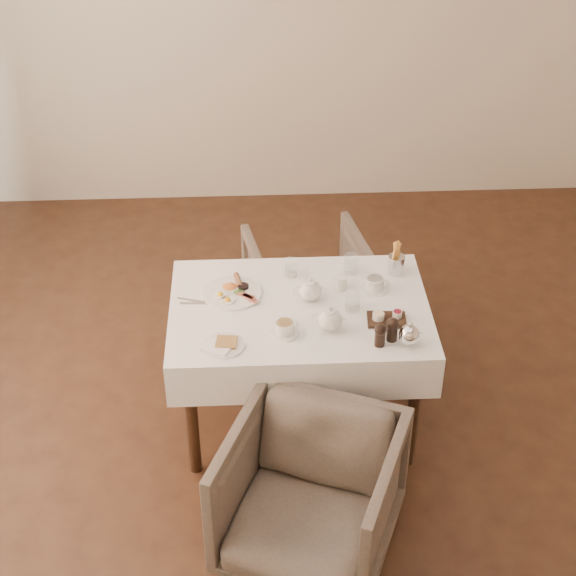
% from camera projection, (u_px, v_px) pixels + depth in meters
% --- Properties ---
extents(table, '(1.28, 0.88, 0.75)m').
position_uv_depth(table, '(299.00, 325.00, 4.40)').
color(table, black).
rests_on(table, ground).
extents(armchair_near, '(0.95, 0.96, 0.68)m').
position_uv_depth(armchair_near, '(310.00, 496.00, 3.89)').
color(armchair_near, '#4C4338').
rests_on(armchair_near, ground).
extents(armchair_far, '(0.79, 0.81, 0.63)m').
position_uv_depth(armchair_far, '(308.00, 287.00, 5.24)').
color(armchair_far, '#4C4338').
rests_on(armchair_far, ground).
extents(breakfast_plate, '(0.29, 0.29, 0.04)m').
position_uv_depth(breakfast_plate, '(232.00, 292.00, 4.42)').
color(breakfast_plate, white).
rests_on(breakfast_plate, table).
extents(side_plate, '(0.21, 0.19, 0.02)m').
position_uv_depth(side_plate, '(223.00, 346.00, 4.07)').
color(side_plate, white).
rests_on(side_plate, table).
extents(teapot_centre, '(0.17, 0.13, 0.13)m').
position_uv_depth(teapot_centre, '(310.00, 289.00, 4.35)').
color(teapot_centre, white).
rests_on(teapot_centre, table).
extents(teapot_front, '(0.18, 0.15, 0.13)m').
position_uv_depth(teapot_front, '(330.00, 318.00, 4.15)').
color(teapot_front, white).
rests_on(teapot_front, table).
extents(creamer, '(0.08, 0.08, 0.07)m').
position_uv_depth(creamer, '(341.00, 282.00, 4.44)').
color(creamer, white).
rests_on(creamer, table).
extents(teacup_near, '(0.14, 0.14, 0.07)m').
position_uv_depth(teacup_near, '(285.00, 328.00, 4.14)').
color(teacup_near, white).
rests_on(teacup_near, table).
extents(teacup_far, '(0.14, 0.14, 0.07)m').
position_uv_depth(teacup_far, '(375.00, 284.00, 4.43)').
color(teacup_far, white).
rests_on(teacup_far, table).
extents(glass_left, '(0.07, 0.07, 0.09)m').
position_uv_depth(glass_left, '(291.00, 268.00, 4.53)').
color(glass_left, silver).
rests_on(glass_left, table).
extents(glass_mid, '(0.10, 0.10, 0.10)m').
position_uv_depth(glass_mid, '(353.00, 301.00, 4.28)').
color(glass_mid, silver).
rests_on(glass_mid, table).
extents(glass_right, '(0.10, 0.10, 0.10)m').
position_uv_depth(glass_right, '(351.00, 264.00, 4.55)').
color(glass_right, silver).
rests_on(glass_right, table).
extents(condiment_board, '(0.19, 0.14, 0.05)m').
position_uv_depth(condiment_board, '(386.00, 318.00, 4.23)').
color(condiment_board, black).
rests_on(condiment_board, table).
extents(pepper_mill_left, '(0.07, 0.07, 0.12)m').
position_uv_depth(pepper_mill_left, '(380.00, 335.00, 4.06)').
color(pepper_mill_left, black).
rests_on(pepper_mill_left, table).
extents(pepper_mill_right, '(0.07, 0.07, 0.12)m').
position_uv_depth(pepper_mill_right, '(392.00, 329.00, 4.08)').
color(pepper_mill_right, black).
rests_on(pepper_mill_right, table).
extents(silver_pot, '(0.12, 0.10, 0.13)m').
position_uv_depth(silver_pot, '(409.00, 333.00, 4.06)').
color(silver_pot, white).
rests_on(silver_pot, table).
extents(fries_cup, '(0.09, 0.09, 0.18)m').
position_uv_depth(fries_cup, '(397.00, 260.00, 4.53)').
color(fries_cup, silver).
rests_on(fries_cup, table).
extents(cutlery_fork, '(0.19, 0.07, 0.00)m').
position_uv_depth(cutlery_fork, '(195.00, 301.00, 4.37)').
color(cutlery_fork, silver).
rests_on(cutlery_fork, table).
extents(cutlery_knife, '(0.20, 0.03, 0.00)m').
position_uv_depth(cutlery_knife, '(200.00, 303.00, 4.35)').
color(cutlery_knife, silver).
rests_on(cutlery_knife, table).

